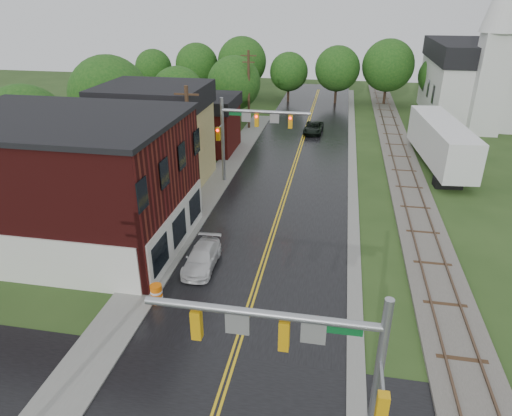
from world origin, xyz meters
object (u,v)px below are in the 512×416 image
(traffic_signal_far, at_px, (248,126))
(brick_building, at_px, (68,182))
(suv_dark, at_px, (313,128))
(semi_trailer, at_px, (441,141))
(tree_left_c, at_px, (179,95))
(pickup_white, at_px, (202,258))
(traffic_signal_near, at_px, (308,352))
(church, at_px, (475,73))
(utility_pole_b, at_px, (190,145))
(tree_left_b, at_px, (111,98))
(tree_left_e, at_px, (235,84))
(construction_barrel, at_px, (157,294))
(tree_left_a, at_px, (27,131))
(utility_pole_c, at_px, (249,89))

(traffic_signal_far, bearing_deg, brick_building, -126.92)
(suv_dark, distance_m, semi_trailer, 15.49)
(tree_left_c, height_order, suv_dark, tree_left_c)
(traffic_signal_far, distance_m, pickup_white, 14.25)
(semi_trailer, bearing_deg, traffic_signal_near, -106.85)
(pickup_white, relative_size, semi_trailer, 0.30)
(church, bearing_deg, utility_pole_b, -130.18)
(tree_left_b, bearing_deg, brick_building, -72.39)
(tree_left_e, xyz_separation_m, semi_trailer, (22.06, -11.76, -2.34))
(church, xyz_separation_m, tree_left_c, (-33.85, -13.84, -1.32))
(brick_building, height_order, tree_left_b, tree_left_b)
(tree_left_e, relative_size, semi_trailer, 0.59)
(tree_left_b, distance_m, pickup_white, 23.92)
(traffic_signal_near, height_order, construction_barrel, traffic_signal_near)
(tree_left_e, distance_m, construction_barrel, 36.73)
(church, distance_m, tree_left_b, 43.70)
(utility_pole_b, height_order, tree_left_a, utility_pole_b)
(suv_dark, bearing_deg, construction_barrel, -97.10)
(tree_left_c, xyz_separation_m, suv_dark, (14.81, 3.54, -3.90))
(suv_dark, xyz_separation_m, construction_barrel, (-5.82, -33.81, -0.07))
(tree_left_c, bearing_deg, tree_left_a, -108.43)
(tree_left_a, distance_m, tree_left_e, 26.40)
(traffic_signal_near, bearing_deg, suv_dark, 93.46)
(traffic_signal_far, xyz_separation_m, tree_left_c, (-10.38, 12.90, -0.46))
(tree_left_e, bearing_deg, traffic_signal_far, -74.11)
(traffic_signal_near, height_order, tree_left_e, tree_left_e)
(brick_building, xyz_separation_m, suv_dark, (13.45, 28.44, -3.54))
(tree_left_e, bearing_deg, suv_dark, -14.05)
(church, relative_size, traffic_signal_far, 2.72)
(church, height_order, construction_barrel, church)
(pickup_white, xyz_separation_m, construction_barrel, (-1.34, -3.80, -0.06))
(tree_left_e, height_order, pickup_white, tree_left_e)
(church, xyz_separation_m, semi_trailer, (-6.79, -19.59, -3.36))
(tree_left_b, relative_size, semi_trailer, 0.70)
(utility_pole_c, relative_size, semi_trailer, 0.65)
(utility_pole_c, distance_m, tree_left_e, 2.79)
(church, xyz_separation_m, traffic_signal_far, (-23.47, -26.74, -0.86))
(tree_left_c, xyz_separation_m, semi_trailer, (27.06, -5.76, -2.04))
(utility_pole_c, xyz_separation_m, tree_left_e, (-2.05, 1.90, 0.09))
(pickup_white, bearing_deg, construction_barrel, -110.79)
(utility_pole_b, xyz_separation_m, suv_dark, (7.76, 21.44, -4.11))
(brick_building, relative_size, suv_dark, 3.24)
(traffic_signal_far, height_order, pickup_white, traffic_signal_far)
(tree_left_a, relative_size, pickup_white, 2.07)
(tree_left_c, height_order, tree_left_e, tree_left_e)
(utility_pole_b, bearing_deg, tree_left_e, 94.90)
(traffic_signal_far, xyz_separation_m, construction_barrel, (-1.39, -17.37, -4.43))
(traffic_signal_far, distance_m, utility_pole_c, 17.33)
(semi_trailer, bearing_deg, traffic_signal_far, -156.81)
(tree_left_a, xyz_separation_m, tree_left_b, (2.00, 10.00, 0.60))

